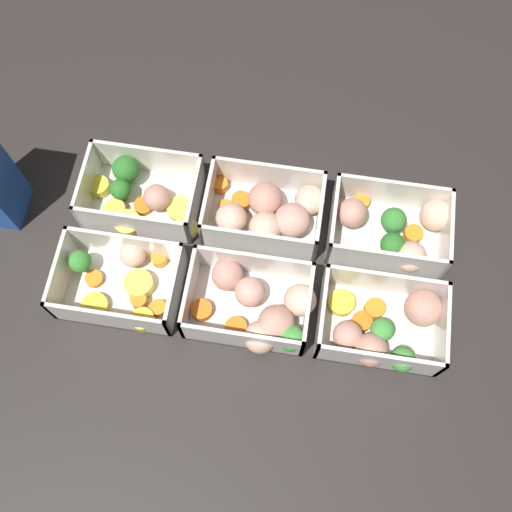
% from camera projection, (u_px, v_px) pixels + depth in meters
% --- Properties ---
extents(ground_plane, '(4.00, 4.00, 0.00)m').
position_uv_depth(ground_plane, '(256.00, 262.00, 0.82)').
color(ground_plane, '#282321').
extents(container_near_left, '(0.17, 0.12, 0.06)m').
position_uv_depth(container_near_left, '(394.00, 229.00, 0.81)').
color(container_near_left, silver).
rests_on(container_near_left, ground_plane).
extents(container_near_center, '(0.17, 0.11, 0.06)m').
position_uv_depth(container_near_center, '(268.00, 212.00, 0.82)').
color(container_near_center, silver).
rests_on(container_near_center, ground_plane).
extents(container_near_right, '(0.18, 0.12, 0.06)m').
position_uv_depth(container_near_right, '(140.00, 195.00, 0.84)').
color(container_near_right, silver).
rests_on(container_near_right, ground_plane).
extents(container_far_left, '(0.16, 0.12, 0.06)m').
position_uv_depth(container_far_left, '(384.00, 326.00, 0.76)').
color(container_far_left, silver).
rests_on(container_far_left, ground_plane).
extents(container_far_center, '(0.17, 0.13, 0.06)m').
position_uv_depth(container_far_center, '(259.00, 308.00, 0.77)').
color(container_far_center, silver).
rests_on(container_far_center, ground_plane).
extents(container_far_right, '(0.16, 0.12, 0.06)m').
position_uv_depth(container_far_right, '(121.00, 281.00, 0.79)').
color(container_far_right, silver).
rests_on(container_far_right, ground_plane).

